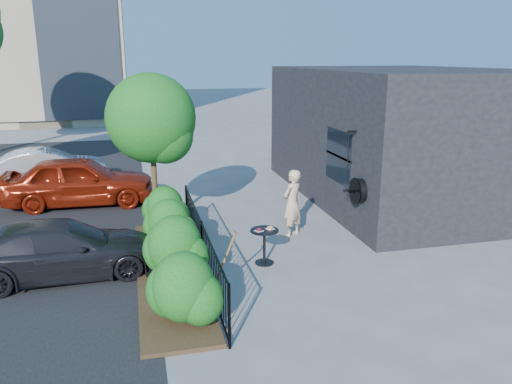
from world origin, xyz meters
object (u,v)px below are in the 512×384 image
object	(u,v)px
car_silver	(48,168)
car_darkgrey	(62,249)
woman	(292,203)
shovel	(223,266)
car_red	(80,181)
cafe_table	(264,240)
patio_tree	(154,124)

from	to	relation	value
car_silver	car_darkgrey	size ratio (longest dim) A/B	0.99
woman	shovel	world-z (taller)	woman
woman	car_red	xyz separation A→B (m)	(-5.37, 4.12, -0.11)
woman	car_silver	distance (m)	9.54
shovel	car_darkgrey	world-z (taller)	shovel
car_red	car_darkgrey	xyz separation A→B (m)	(0.11, -5.26, -0.17)
cafe_table	woman	size ratio (longest dim) A/B	0.48
shovel	car_darkgrey	xyz separation A→B (m)	(-3.05, 1.55, 0.02)
car_red	car_darkgrey	bearing A→B (deg)	-177.20
car_darkgrey	woman	bearing A→B (deg)	-82.03
car_darkgrey	car_silver	bearing A→B (deg)	5.79
cafe_table	car_red	distance (m)	7.07
cafe_table	car_silver	world-z (taller)	car_silver
patio_tree	car_silver	bearing A→B (deg)	121.61
cafe_table	woman	distance (m)	1.90
cafe_table	car_silver	xyz separation A→B (m)	(-5.55, 8.34, 0.11)
car_red	patio_tree	bearing A→B (deg)	-141.83
patio_tree	car_red	xyz separation A→B (m)	(-2.17, 2.93, -2.02)
shovel	cafe_table	bearing A→B (deg)	46.50
shovel	car_silver	distance (m)	10.49
car_silver	patio_tree	bearing A→B (deg)	-156.35
car_red	car_silver	xyz separation A→B (m)	(-1.29, 2.70, -0.10)
patio_tree	car_darkgrey	size ratio (longest dim) A/B	0.99
cafe_table	shovel	size ratio (longest dim) A/B	0.65
patio_tree	shovel	distance (m)	4.57
patio_tree	car_silver	size ratio (longest dim) A/B	1.01
shovel	car_silver	bearing A→B (deg)	115.07
cafe_table	shovel	world-z (taller)	shovel
patio_tree	cafe_table	distance (m)	4.08
cafe_table	car_silver	distance (m)	10.02
car_silver	car_darkgrey	distance (m)	8.08
patio_tree	cafe_table	size ratio (longest dim) A/B	4.78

